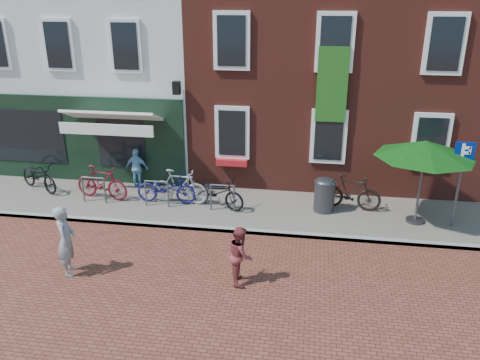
% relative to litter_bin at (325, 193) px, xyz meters
% --- Properties ---
extents(ground, '(80.00, 80.00, 0.00)m').
position_rel_litter_bin_xyz_m(ground, '(-3.46, -1.65, -0.67)').
color(ground, brown).
extents(sidewalk, '(24.00, 3.00, 0.10)m').
position_rel_litter_bin_xyz_m(sidewalk, '(-2.46, -0.15, -0.62)').
color(sidewalk, slate).
rests_on(sidewalk, ground).
extents(building_stucco, '(8.00, 8.00, 9.00)m').
position_rel_litter_bin_xyz_m(building_stucco, '(-8.46, 5.35, 3.83)').
color(building_stucco, silver).
rests_on(building_stucco, ground).
extents(building_brick_mid, '(6.00, 8.00, 10.00)m').
position_rel_litter_bin_xyz_m(building_brick_mid, '(-1.46, 5.35, 4.33)').
color(building_brick_mid, maroon).
rests_on(building_brick_mid, ground).
extents(building_brick_right, '(6.00, 8.00, 10.00)m').
position_rel_litter_bin_xyz_m(building_brick_right, '(4.54, 5.35, 4.33)').
color(building_brick_right, maroon).
rests_on(building_brick_right, ground).
extents(litter_bin, '(0.60, 0.60, 1.10)m').
position_rel_litter_bin_xyz_m(litter_bin, '(0.00, 0.00, 0.00)').
color(litter_bin, '#3C3C3F').
rests_on(litter_bin, sidewalk).
extents(parking_sign, '(0.50, 0.07, 2.43)m').
position_rel_litter_bin_xyz_m(parking_sign, '(3.50, -0.49, 1.11)').
color(parking_sign, '#4C4C4F').
rests_on(parking_sign, sidewalk).
extents(parasol, '(2.68, 2.68, 2.48)m').
position_rel_litter_bin_xyz_m(parasol, '(2.54, -0.35, 1.67)').
color(parasol, '#4C4C4F').
rests_on(parasol, sidewalk).
extents(woman, '(0.59, 0.72, 1.70)m').
position_rel_litter_bin_xyz_m(woman, '(-5.87, -4.20, 0.18)').
color(woman, gray).
rests_on(woman, ground).
extents(boy, '(0.65, 0.76, 1.36)m').
position_rel_litter_bin_xyz_m(boy, '(-1.88, -3.93, 0.01)').
color(boy, brown).
rests_on(boy, ground).
extents(cafe_person, '(0.79, 0.37, 1.32)m').
position_rel_litter_bin_xyz_m(cafe_person, '(-6.07, 0.95, 0.09)').
color(cafe_person, '#8DBFE3').
rests_on(cafe_person, sidewalk).
extents(bicycle_0, '(1.92, 1.42, 0.96)m').
position_rel_litter_bin_xyz_m(bicycle_0, '(-9.15, 0.21, -0.09)').
color(bicycle_0, black).
rests_on(bicycle_0, sidewalk).
extents(bicycle_1, '(1.84, 0.80, 1.07)m').
position_rel_litter_bin_xyz_m(bicycle_1, '(-6.83, -0.14, -0.03)').
color(bicycle_1, maroon).
rests_on(bicycle_1, sidewalk).
extents(bicycle_2, '(1.85, 0.68, 0.96)m').
position_rel_litter_bin_xyz_m(bicycle_2, '(-4.75, -0.13, -0.09)').
color(bicycle_2, navy).
rests_on(bicycle_2, sidewalk).
extents(bicycle_3, '(1.81, 0.61, 1.07)m').
position_rel_litter_bin_xyz_m(bicycle_3, '(-4.35, -0.09, -0.03)').
color(bicycle_3, '#969698').
rests_on(bicycle_3, sidewalk).
extents(bicycle_4, '(1.94, 1.23, 0.96)m').
position_rel_litter_bin_xyz_m(bicycle_4, '(-3.17, -0.22, -0.09)').
color(bicycle_4, black).
rests_on(bicycle_4, sidewalk).
extents(bicycle_5, '(1.83, 0.76, 1.07)m').
position_rel_litter_bin_xyz_m(bicycle_5, '(0.76, 0.25, -0.03)').
color(bicycle_5, black).
rests_on(bicycle_5, sidewalk).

